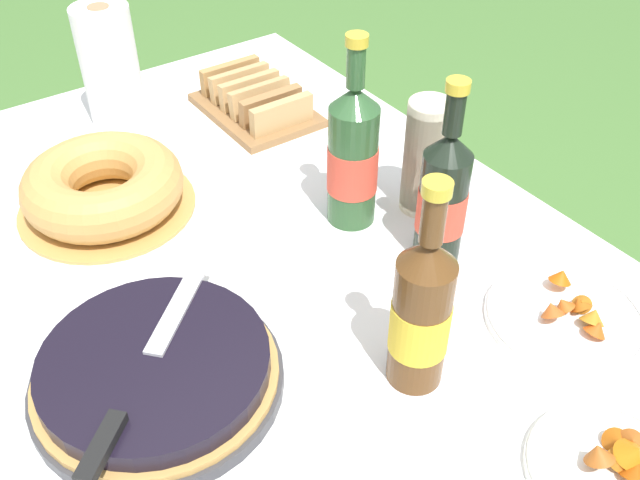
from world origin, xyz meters
name	(u,v)px	position (x,y,z in m)	size (l,w,h in m)	color
garden_table	(222,354)	(0.00, 0.00, 0.69)	(1.58, 1.19, 0.75)	brown
tablecloth	(218,329)	(0.00, 0.00, 0.75)	(1.59, 1.20, 0.10)	white
berry_tart	(156,372)	(0.06, -0.12, 0.79)	(0.33, 0.33, 0.06)	#38383D
serving_knife	(143,371)	(0.08, -0.14, 0.82)	(0.27, 0.29, 0.01)	silver
bundt_cake	(103,187)	(-0.35, -0.02, 0.80)	(0.30, 0.30, 0.09)	tan
cup_stack	(425,157)	(-0.04, 0.42, 0.86)	(0.07, 0.07, 0.20)	beige
cider_bottle_green	(353,156)	(-0.08, 0.30, 0.88)	(0.08, 0.08, 0.32)	#2D562D
cider_bottle_amber	(421,313)	(0.23, 0.17, 0.88)	(0.08, 0.08, 0.31)	brown
juice_bottle_red	(443,197)	(0.07, 0.35, 0.87)	(0.08, 0.08, 0.30)	black
snack_plate_near	(614,467)	(0.48, 0.26, 0.77)	(0.20, 0.20, 0.06)	white
snack_plate_left	(567,315)	(0.29, 0.41, 0.77)	(0.23, 0.23, 0.05)	white
paper_towel_roll	(110,67)	(-0.61, 0.11, 0.88)	(0.11, 0.11, 0.24)	white
bread_board	(256,101)	(-0.48, 0.35, 0.79)	(0.26, 0.18, 0.07)	olive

